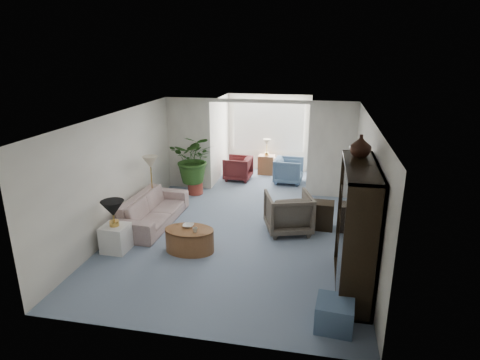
% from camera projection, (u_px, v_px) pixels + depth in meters
% --- Properties ---
extents(floor, '(6.00, 6.00, 0.00)m').
position_uv_depth(floor, '(234.00, 240.00, 8.29)').
color(floor, '#7E8EA7').
rests_on(floor, ground).
extents(sunroom_floor, '(2.60, 2.60, 0.00)m').
position_uv_depth(sunroom_floor, '(263.00, 180.00, 12.11)').
color(sunroom_floor, '#7E8EA7').
rests_on(sunroom_floor, ground).
extents(back_pier_left, '(1.20, 0.12, 2.50)m').
position_uv_depth(back_pier_left, '(189.00, 144.00, 11.05)').
color(back_pier_left, white).
rests_on(back_pier_left, ground).
extents(back_pier_right, '(1.20, 0.12, 2.50)m').
position_uv_depth(back_pier_right, '(331.00, 151.00, 10.35)').
color(back_pier_right, white).
rests_on(back_pier_right, ground).
extents(back_header, '(2.60, 0.12, 0.10)m').
position_uv_depth(back_header, '(258.00, 101.00, 10.33)').
color(back_header, white).
rests_on(back_header, back_pier_left).
extents(window_pane, '(2.20, 0.02, 1.50)m').
position_uv_depth(window_pane, '(269.00, 127.00, 12.69)').
color(window_pane, white).
extents(window_blinds, '(2.20, 0.02, 1.50)m').
position_uv_depth(window_blinds, '(269.00, 127.00, 12.66)').
color(window_blinds, white).
extents(framed_picture, '(0.04, 0.50, 0.40)m').
position_uv_depth(framed_picture, '(368.00, 168.00, 7.21)').
color(framed_picture, '#BBAA95').
extents(sofa, '(0.92, 2.24, 0.65)m').
position_uv_depth(sofa, '(153.00, 210.00, 8.99)').
color(sofa, '#B9AB9D').
rests_on(sofa, ground).
extents(end_table, '(0.48, 0.48, 0.52)m').
position_uv_depth(end_table, '(116.00, 238.00, 7.78)').
color(end_table, white).
rests_on(end_table, ground).
extents(table_lamp, '(0.44, 0.44, 0.30)m').
position_uv_depth(table_lamp, '(113.00, 209.00, 7.60)').
color(table_lamp, black).
rests_on(table_lamp, end_table).
extents(floor_lamp, '(0.36, 0.36, 0.28)m').
position_uv_depth(floor_lamp, '(150.00, 162.00, 9.28)').
color(floor_lamp, beige).
rests_on(floor_lamp, ground).
extents(coffee_table, '(1.03, 1.03, 0.45)m').
position_uv_depth(coffee_table, '(190.00, 240.00, 7.79)').
color(coffee_table, brown).
rests_on(coffee_table, ground).
extents(coffee_bowl, '(0.23, 0.23, 0.05)m').
position_uv_depth(coffee_bowl, '(188.00, 226.00, 7.81)').
color(coffee_bowl, silver).
rests_on(coffee_bowl, coffee_table).
extents(coffee_cup, '(0.10, 0.10, 0.09)m').
position_uv_depth(coffee_cup, '(195.00, 230.00, 7.58)').
color(coffee_cup, beige).
rests_on(coffee_cup, coffee_table).
extents(wingback_chair, '(1.15, 1.17, 0.85)m').
position_uv_depth(wingback_chair, '(288.00, 212.00, 8.57)').
color(wingback_chair, '#675E51').
rests_on(wingback_chair, ground).
extents(side_table_dark, '(0.51, 0.42, 0.60)m').
position_uv_depth(side_table_dark, '(322.00, 215.00, 8.76)').
color(side_table_dark, black).
rests_on(side_table_dark, ground).
extents(entertainment_cabinet, '(0.50, 1.87, 2.08)m').
position_uv_depth(entertainment_cabinet, '(356.00, 229.00, 6.34)').
color(entertainment_cabinet, black).
rests_on(entertainment_cabinet, ground).
extents(cabinet_urn, '(0.34, 0.34, 0.36)m').
position_uv_depth(cabinet_urn, '(361.00, 146.00, 6.43)').
color(cabinet_urn, black).
rests_on(cabinet_urn, entertainment_cabinet).
extents(ottoman, '(0.56, 0.56, 0.41)m').
position_uv_depth(ottoman, '(335.00, 314.00, 5.64)').
color(ottoman, slate).
rests_on(ottoman, ground).
extents(plant_pot, '(0.40, 0.40, 0.32)m').
position_uv_depth(plant_pot, '(195.00, 188.00, 10.91)').
color(plant_pot, '#98382C').
rests_on(plant_pot, ground).
extents(house_plant, '(1.17, 1.02, 1.31)m').
position_uv_depth(house_plant, '(194.00, 159.00, 10.66)').
color(house_plant, '#29521C').
rests_on(house_plant, plant_pot).
extents(sunroom_chair_blue, '(0.85, 0.83, 0.73)m').
position_uv_depth(sunroom_chair_blue, '(289.00, 171.00, 11.74)').
color(sunroom_chair_blue, slate).
rests_on(sunroom_chair_blue, ground).
extents(sunroom_chair_maroon, '(0.81, 0.79, 0.70)m').
position_uv_depth(sunroom_chair_maroon, '(238.00, 168.00, 12.02)').
color(sunroom_chair_maroon, '#541C1F').
rests_on(sunroom_chair_maroon, ground).
extents(sunroom_table, '(0.51, 0.40, 0.59)m').
position_uv_depth(sunroom_table, '(266.00, 165.00, 12.60)').
color(sunroom_table, brown).
rests_on(sunroom_table, ground).
extents(shelf_clutter, '(0.30, 0.89, 1.06)m').
position_uv_depth(shelf_clutter, '(354.00, 229.00, 6.20)').
color(shelf_clutter, '#2F2A24').
rests_on(shelf_clutter, entertainment_cabinet).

